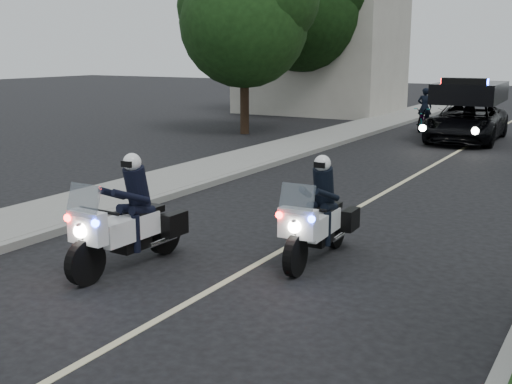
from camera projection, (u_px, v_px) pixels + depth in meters
ground at (196, 299)px, 8.99m from camera, size 120.00×120.00×0.00m
curb_left at (277, 162)px, 19.43m from camera, size 0.20×60.00×0.15m
sidewalk_left at (246, 159)px, 19.97m from camera, size 2.00×60.00×0.16m
building_far at (321, 48)px, 35.10m from camera, size 8.00×6.00×7.00m
lane_marking at (411, 178)px, 17.43m from camera, size 0.12×50.00×0.01m
police_moto_left at (130, 268)px, 10.27m from camera, size 0.83×2.18×1.83m
police_moto_right at (317, 260)px, 10.64m from camera, size 0.80×2.07×1.74m
police_suv at (465, 141)px, 24.52m from camera, size 2.66×5.39×2.57m
bicycle at (423, 131)px, 27.56m from camera, size 0.78×1.95×1.00m
cyclist at (423, 131)px, 27.56m from camera, size 0.63×0.46×1.63m
tree_left_near at (245, 134)px, 26.64m from camera, size 6.87×6.87×8.63m
tree_left_far at (305, 116)px, 33.60m from camera, size 8.12×8.12×10.36m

